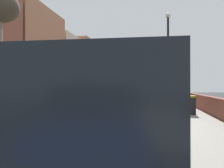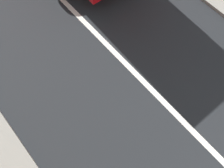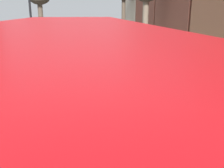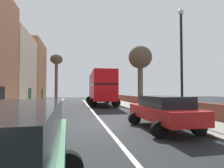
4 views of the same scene
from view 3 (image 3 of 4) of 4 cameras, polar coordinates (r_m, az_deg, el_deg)
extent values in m
plane|color=black|center=(17.57, -3.30, 2.30)|extent=(84.00, 84.00, 0.00)
cube|color=silver|center=(17.57, -3.30, 2.31)|extent=(0.16, 54.00, 0.01)
cube|color=gray|center=(18.63, 11.90, 2.97)|extent=(2.60, 60.00, 0.12)
cube|color=gray|center=(17.82, -19.20, 1.80)|extent=(2.60, 60.00, 0.12)
cube|color=beige|center=(38.32, 6.95, 16.92)|extent=(4.00, 7.68, 9.48)
cube|color=#194C23|center=(37.97, 3.74, 11.43)|extent=(0.08, 1.10, 2.10)
cube|color=brown|center=(30.68, 11.06, 17.29)|extent=(4.00, 7.68, 9.86)
cube|color=black|center=(30.23, 6.97, 10.11)|extent=(0.08, 1.10, 2.10)
cube|color=brown|center=(23.25, 17.67, 15.41)|extent=(4.00, 7.68, 8.36)
cube|color=black|center=(22.68, 12.33, 7.83)|extent=(0.08, 1.10, 2.10)
cube|color=black|center=(15.58, 22.62, 3.21)|extent=(0.08, 1.10, 2.10)
cube|color=brown|center=(18.07, -24.17, 3.00)|extent=(0.36, 54.00, 1.06)
cube|color=black|center=(4.03, -10.38, -9.87)|extent=(2.81, 10.05, 0.16)
cube|color=red|center=(3.74, -11.02, 1.63)|extent=(2.78, 10.15, 1.50)
cylinder|color=black|center=(8.03, 1.06, -11.44)|extent=(1.01, 0.33, 1.00)
cylinder|color=black|center=(8.12, -17.55, -11.93)|extent=(1.01, 0.33, 1.00)
cube|color=#AD1919|center=(19.10, -11.36, 5.51)|extent=(1.77, 4.59, 0.59)
cube|color=black|center=(19.23, -11.43, 7.22)|extent=(1.60, 2.54, 0.50)
cylinder|color=black|center=(17.79, -8.59, 3.37)|extent=(0.64, 0.23, 0.64)
cylinder|color=black|center=(17.86, -14.23, 3.11)|extent=(0.64, 0.23, 0.64)
cylinder|color=black|center=(20.56, -8.73, 5.11)|extent=(0.64, 0.23, 0.64)
cylinder|color=black|center=(20.63, -13.61, 4.87)|extent=(0.64, 0.23, 0.64)
cube|color=#1E6038|center=(25.08, 0.81, 8.42)|extent=(1.95, 4.63, 0.66)
cube|color=black|center=(25.22, 0.70, 9.83)|extent=(1.73, 2.57, 0.53)
cylinder|color=black|center=(23.99, 3.62, 6.85)|extent=(0.65, 0.25, 0.64)
cylinder|color=black|center=(23.61, -0.67, 6.73)|extent=(0.65, 0.25, 0.64)
cylinder|color=black|center=(26.70, 2.11, 7.83)|extent=(0.65, 0.25, 0.64)
cylinder|color=black|center=(26.36, -1.77, 7.72)|extent=(0.65, 0.25, 0.64)
cube|color=slate|center=(30.42, -10.45, 9.58)|extent=(1.91, 4.37, 0.70)
cube|color=black|center=(30.57, -10.52, 10.79)|extent=(1.69, 2.43, 0.56)
cylinder|color=black|center=(29.19, -8.60, 8.38)|extent=(0.65, 0.25, 0.64)
cylinder|color=black|center=(29.16, -12.10, 8.20)|extent=(0.65, 0.25, 0.64)
cylinder|color=black|center=(31.82, -8.84, 9.02)|extent=(0.65, 0.25, 0.64)
cylinder|color=black|center=(31.80, -12.05, 8.85)|extent=(0.65, 0.25, 0.64)
cube|color=#1E389E|center=(36.10, -10.20, 10.52)|extent=(1.94, 4.47, 0.58)
cube|color=black|center=(36.27, -10.22, 11.47)|extent=(1.71, 2.49, 0.59)
cylinder|color=black|center=(34.74, -8.84, 9.61)|extent=(0.65, 0.25, 0.64)
cylinder|color=black|center=(34.88, -11.79, 9.49)|extent=(0.65, 0.25, 0.64)
cylinder|color=black|center=(37.44, -8.64, 10.09)|extent=(0.65, 0.25, 0.64)
cylinder|color=black|center=(37.57, -11.39, 9.98)|extent=(0.65, 0.25, 0.64)
cylinder|color=brown|center=(35.29, 2.62, 14.61)|extent=(0.51, 0.51, 6.20)
cylinder|color=#7A6B56|center=(22.97, 7.55, 12.47)|extent=(0.53, 0.53, 5.29)
cylinder|color=brown|center=(29.12, -15.83, 12.64)|extent=(0.52, 0.52, 5.15)
cylinder|color=black|center=(17.82, -17.86, 11.93)|extent=(0.14, 0.14, 6.00)
cylinder|color=black|center=(20.66, -18.99, 5.19)|extent=(0.52, 0.52, 0.91)
cylinder|color=olive|center=(20.58, -19.12, 6.57)|extent=(0.55, 0.55, 0.10)
camera|label=1|loc=(32.11, -11.87, 11.32)|focal=34.26mm
camera|label=2|loc=(13.60, 9.79, 24.44)|focal=37.94mm
camera|label=4|loc=(27.01, -2.09, 11.12)|focal=29.31mm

